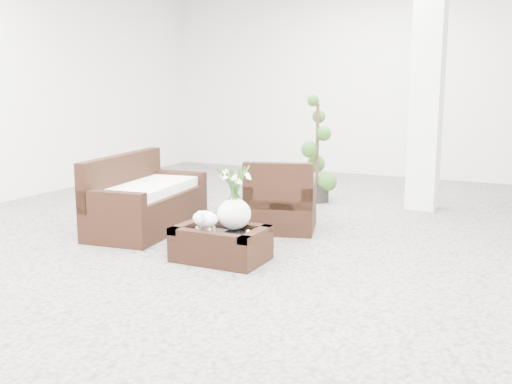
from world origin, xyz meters
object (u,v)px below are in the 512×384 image
at_px(armchair, 281,195).
at_px(topiary, 317,150).
at_px(coffee_table, 221,245).
at_px(loveseat, 147,193).

relative_size(armchair, topiary, 0.56).
distance_m(coffee_table, armchair, 1.47).
xyz_separation_m(coffee_table, topiary, (-0.20, 3.27, 0.62)).
bearing_deg(topiary, loveseat, -115.67).
relative_size(armchair, loveseat, 0.51).
bearing_deg(loveseat, topiary, -32.34).
bearing_deg(armchair, loveseat, 9.46).
bearing_deg(coffee_table, armchair, 88.99).
height_order(coffee_table, topiary, topiary).
bearing_deg(armchair, coffee_table, 71.96).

